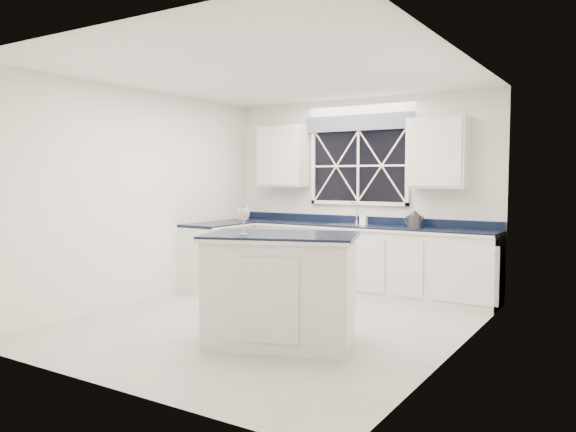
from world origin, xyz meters
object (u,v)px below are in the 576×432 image
Objects in this scene: wine_glass at (244,215)px; soap_bottle at (363,217)px; island at (281,289)px; dishwasher at (283,256)px; kettle at (414,220)px; faucet at (356,212)px.

wine_glass reaches higher than soap_bottle.
wine_glass is at bearing -157.58° from island.
island is 2.73m from soap_bottle.
dishwasher is 3.04× the size of wine_glass.
island is 5.38× the size of kettle.
island is 8.52× the size of soap_bottle.
faucet is at bearing 10.02° from dishwasher.
faucet is at bearing 151.44° from soap_bottle.
faucet reaches higher than kettle.
island is (0.51, -2.74, -0.57)m from faucet.
kettle is 2.91m from wine_glass.
faucet reaches higher than island.
soap_bottle reaches higher than island.
dishwasher is at bearing 102.47° from island.
kettle is (2.01, 0.04, 0.63)m from dishwasher.
wine_glass reaches higher than kettle.
dishwasher is 2.72× the size of kettle.
faucet is 2.85m from island.
island is at bearing -82.25° from soap_bottle.
island is (1.61, -2.55, 0.12)m from dishwasher.
faucet is (1.10, 0.19, 0.69)m from dishwasher.
wine_glass reaches higher than dishwasher.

